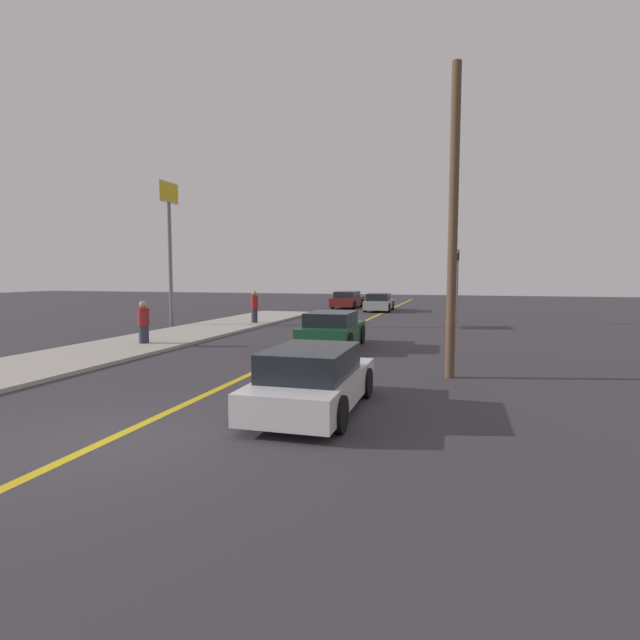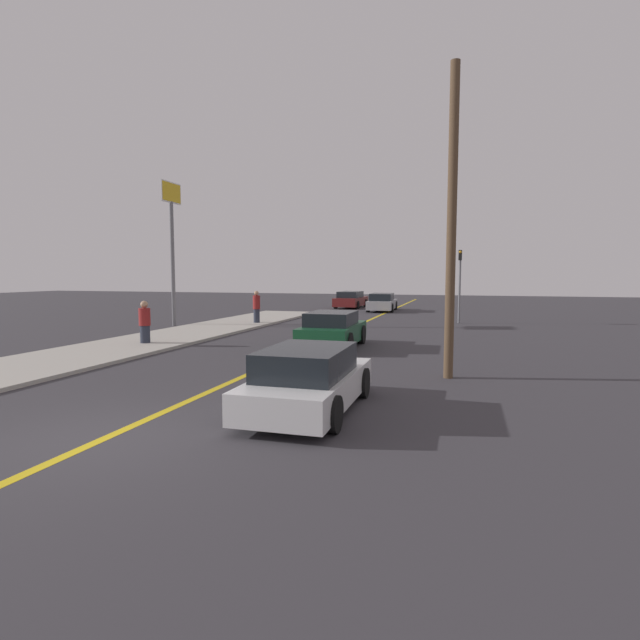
# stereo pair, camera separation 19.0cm
# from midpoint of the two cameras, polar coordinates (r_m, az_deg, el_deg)

# --- Properties ---
(ground_plane) EXTENTS (120.00, 120.00, 0.00)m
(ground_plane) POSITION_cam_midpoint_polar(r_m,az_deg,el_deg) (8.99, -23.27, -12.54)
(ground_plane) COLOR #38353A
(road_center_line) EXTENTS (0.20, 60.00, 0.01)m
(road_center_line) POSITION_cam_midpoint_polar(r_m,az_deg,el_deg) (25.28, 3.99, -0.86)
(road_center_line) COLOR gold
(road_center_line) RESTS_ON ground_plane
(sidewalk_left) EXTENTS (3.83, 26.24, 0.11)m
(sidewalk_left) POSITION_cam_midpoint_polar(r_m,az_deg,el_deg) (23.14, -14.41, -1.44)
(sidewalk_left) COLOR #ADA89E
(sidewalk_left) RESTS_ON ground_plane
(car_near_right_lane) EXTENTS (1.88, 4.13, 1.27)m
(car_near_right_lane) POSITION_cam_midpoint_polar(r_m,az_deg,el_deg) (9.85, -0.74, -6.88)
(car_near_right_lane) COLOR silver
(car_near_right_lane) RESTS_ON ground_plane
(car_ahead_center) EXTENTS (2.01, 4.04, 1.33)m
(car_ahead_center) POSITION_cam_midpoint_polar(r_m,az_deg,el_deg) (18.27, 1.74, -1.15)
(car_ahead_center) COLOR #144728
(car_ahead_center) RESTS_ON ground_plane
(car_far_distant) EXTENTS (2.06, 4.68, 1.30)m
(car_far_distant) POSITION_cam_midpoint_polar(r_m,az_deg,el_deg) (36.86, 7.26, 2.00)
(car_far_distant) COLOR #9E9EA3
(car_far_distant) RESTS_ON ground_plane
(car_parked_left_lot) EXTENTS (2.03, 4.52, 1.32)m
(car_parked_left_lot) POSITION_cam_midpoint_polar(r_m,az_deg,el_deg) (40.14, 3.67, 2.31)
(car_parked_left_lot) COLOR maroon
(car_parked_left_lot) RESTS_ON ground_plane
(pedestrian_near_curb) EXTENTS (0.43, 0.43, 1.58)m
(pedestrian_near_curb) POSITION_cam_midpoint_polar(r_m,az_deg,el_deg) (19.83, -19.14, -0.25)
(pedestrian_near_curb) COLOR #282D3D
(pedestrian_near_curb) RESTS_ON sidewalk_left
(pedestrian_mid_group) EXTENTS (0.38, 0.38, 1.70)m
(pedestrian_mid_group) POSITION_cam_midpoint_polar(r_m,az_deg,el_deg) (26.84, -7.07, 1.51)
(pedestrian_mid_group) COLOR #282D3D
(pedestrian_mid_group) RESTS_ON sidewalk_left
(traffic_light) EXTENTS (0.18, 0.40, 3.99)m
(traffic_light) POSITION_cam_midpoint_polar(r_m,az_deg,el_deg) (28.35, 15.87, 4.58)
(traffic_light) COLOR slate
(traffic_light) RESTS_ON ground_plane
(roadside_sign) EXTENTS (0.20, 1.69, 7.36)m
(roadside_sign) POSITION_cam_midpoint_polar(r_m,az_deg,el_deg) (27.01, -16.40, 10.44)
(roadside_sign) COLOR slate
(roadside_sign) RESTS_ON ground_plane
(utility_pole) EXTENTS (0.24, 0.24, 7.92)m
(utility_pole) POSITION_cam_midpoint_polar(r_m,az_deg,el_deg) (13.27, 15.22, 10.59)
(utility_pole) COLOR brown
(utility_pole) RESTS_ON ground_plane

